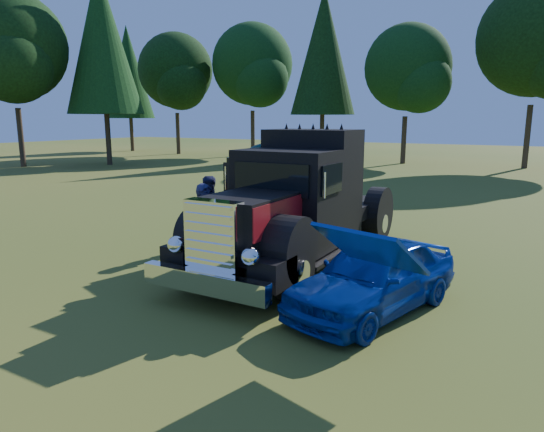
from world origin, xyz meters
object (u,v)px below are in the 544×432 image
(diamond_t_truck, at_px, (295,208))
(spectator_near, at_px, (206,227))
(spectator_far, at_px, (212,212))
(distant_teal_car, at_px, (262,154))
(hotrod_coupe, at_px, (374,276))

(diamond_t_truck, relative_size, spectator_near, 3.78)
(spectator_far, xyz_separation_m, distant_teal_car, (-10.86, 20.62, -0.20))
(diamond_t_truck, xyz_separation_m, spectator_far, (-2.48, 0.23, -0.36))
(hotrod_coupe, height_order, distant_teal_car, hotrod_coupe)
(distant_teal_car, bearing_deg, diamond_t_truck, -20.48)
(diamond_t_truck, xyz_separation_m, hotrod_coupe, (2.43, -1.80, -0.65))
(spectator_far, bearing_deg, diamond_t_truck, -63.57)
(diamond_t_truck, height_order, hotrod_coupe, diamond_t_truck)
(hotrod_coupe, height_order, spectator_near, spectator_near)
(spectator_near, height_order, distant_teal_car, spectator_near)
(diamond_t_truck, relative_size, hotrod_coupe, 1.70)
(distant_teal_car, bearing_deg, hotrod_coupe, -18.25)
(spectator_far, height_order, distant_teal_car, spectator_far)
(diamond_t_truck, bearing_deg, distant_teal_car, 122.63)
(hotrod_coupe, height_order, spectator_far, hotrod_coupe)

